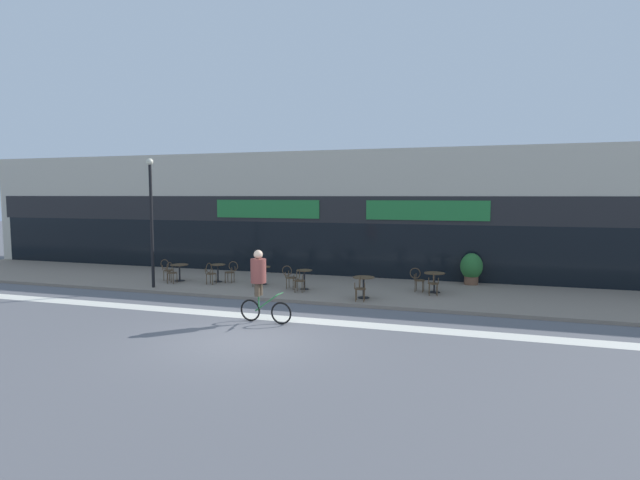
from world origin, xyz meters
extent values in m
plane|color=#5B5B60|center=(0.00, 0.00, 0.00)|extent=(120.00, 120.00, 0.00)
cube|color=gray|center=(0.00, 7.25, 0.06)|extent=(40.00, 5.50, 0.12)
cube|color=beige|center=(0.00, 12.00, 2.89)|extent=(40.00, 4.00, 5.77)
cube|color=black|center=(0.00, 10.03, 1.32)|extent=(38.80, 0.10, 2.40)
cube|color=#232326|center=(0.00, 10.05, 3.12)|extent=(39.20, 0.14, 1.20)
cube|color=#237A38|center=(-3.67, 9.98, 3.12)|extent=(5.17, 0.08, 0.84)
cube|color=#237A38|center=(3.67, 9.98, 3.12)|extent=(5.17, 0.08, 0.84)
cube|color=silver|center=(0.00, 2.35, 0.00)|extent=(36.00, 0.70, 0.01)
cylinder|color=black|center=(-6.29, 6.66, 0.13)|extent=(0.41, 0.41, 0.02)
cylinder|color=black|center=(-6.29, 6.66, 0.46)|extent=(0.07, 0.07, 0.68)
cylinder|color=#4C3823|center=(-6.29, 6.66, 0.82)|extent=(0.75, 0.75, 0.02)
cylinder|color=black|center=(-4.62, 6.95, 0.13)|extent=(0.34, 0.34, 0.02)
cylinder|color=black|center=(-4.62, 6.95, 0.48)|extent=(0.07, 0.07, 0.72)
cylinder|color=#4C3823|center=(-4.62, 6.95, 0.85)|extent=(0.62, 0.62, 0.02)
cylinder|color=black|center=(-2.56, 6.97, 0.13)|extent=(0.33, 0.33, 0.02)
cylinder|color=black|center=(-2.56, 6.97, 0.48)|extent=(0.07, 0.07, 0.71)
cylinder|color=#4C3823|center=(-2.56, 6.97, 0.85)|extent=(0.60, 0.60, 0.02)
cylinder|color=black|center=(-0.58, 6.44, 0.13)|extent=(0.34, 0.34, 0.02)
cylinder|color=black|center=(-0.58, 6.44, 0.49)|extent=(0.07, 0.07, 0.74)
cylinder|color=#4C3823|center=(-0.58, 6.44, 0.87)|extent=(0.62, 0.62, 0.02)
cylinder|color=black|center=(1.96, 5.54, 0.13)|extent=(0.42, 0.42, 0.02)
cylinder|color=black|center=(1.96, 5.54, 0.49)|extent=(0.07, 0.07, 0.73)
cylinder|color=#4C3823|center=(1.96, 5.54, 0.86)|extent=(0.77, 0.77, 0.02)
cylinder|color=black|center=(4.28, 7.32, 0.13)|extent=(0.43, 0.43, 0.02)
cylinder|color=black|center=(4.28, 7.32, 0.48)|extent=(0.07, 0.07, 0.72)
cylinder|color=#4C3823|center=(4.28, 7.32, 0.86)|extent=(0.78, 0.78, 0.02)
cylinder|color=#4C3823|center=(-6.29, 6.11, 0.56)|extent=(0.41, 0.41, 0.03)
cylinder|color=#4C3823|center=(-6.43, 6.25, 0.33)|extent=(0.03, 0.03, 0.42)
cylinder|color=#4C3823|center=(-6.15, 6.26, 0.33)|extent=(0.03, 0.03, 0.42)
cylinder|color=#4C3823|center=(-6.42, 5.97, 0.33)|extent=(0.03, 0.03, 0.42)
cylinder|color=#4C3823|center=(-6.14, 5.98, 0.33)|extent=(0.03, 0.03, 0.42)
torus|color=#4C3823|center=(-6.28, 5.94, 0.82)|extent=(0.04, 0.41, 0.41)
cylinder|color=#4C3823|center=(-6.45, 5.94, 0.68)|extent=(0.03, 0.03, 0.23)
cylinder|color=#4C3823|center=(-6.11, 5.95, 0.68)|extent=(0.03, 0.03, 0.23)
cylinder|color=#4C3823|center=(-6.84, 6.66, 0.56)|extent=(0.40, 0.40, 0.03)
cylinder|color=#4C3823|center=(-6.70, 6.81, 0.33)|extent=(0.03, 0.03, 0.42)
cylinder|color=#4C3823|center=(-6.70, 6.53, 0.33)|extent=(0.03, 0.03, 0.42)
cylinder|color=#4C3823|center=(-6.98, 6.80, 0.33)|extent=(0.03, 0.03, 0.42)
cylinder|color=#4C3823|center=(-6.98, 6.52, 0.33)|extent=(0.03, 0.03, 0.42)
torus|color=#4C3823|center=(-7.01, 6.66, 0.82)|extent=(0.41, 0.03, 0.41)
cylinder|color=#4C3823|center=(-7.01, 6.83, 0.68)|extent=(0.03, 0.03, 0.23)
cylinder|color=#4C3823|center=(-7.01, 6.49, 0.68)|extent=(0.03, 0.03, 0.23)
cylinder|color=#4C3823|center=(-4.62, 6.40, 0.56)|extent=(0.42, 0.42, 0.03)
cylinder|color=#4C3823|center=(-4.75, 6.54, 0.33)|extent=(0.03, 0.03, 0.42)
cylinder|color=#4C3823|center=(-4.47, 6.53, 0.33)|extent=(0.03, 0.03, 0.42)
cylinder|color=#4C3823|center=(-4.76, 6.26, 0.33)|extent=(0.03, 0.03, 0.42)
cylinder|color=#4C3823|center=(-4.48, 6.25, 0.33)|extent=(0.03, 0.03, 0.42)
torus|color=#4C3823|center=(-4.62, 6.23, 0.82)|extent=(0.04, 0.41, 0.41)
cylinder|color=#4C3823|center=(-4.79, 6.23, 0.68)|extent=(0.03, 0.03, 0.23)
cylinder|color=#4C3823|center=(-4.45, 6.22, 0.68)|extent=(0.03, 0.03, 0.23)
cylinder|color=#4C3823|center=(-4.07, 6.95, 0.56)|extent=(0.44, 0.44, 0.03)
cylinder|color=#4C3823|center=(-4.19, 6.80, 0.33)|extent=(0.03, 0.03, 0.42)
cylinder|color=#4C3823|center=(-4.22, 7.07, 0.33)|extent=(0.03, 0.03, 0.42)
cylinder|color=#4C3823|center=(-3.91, 6.82, 0.33)|extent=(0.03, 0.03, 0.42)
cylinder|color=#4C3823|center=(-3.94, 7.10, 0.33)|extent=(0.03, 0.03, 0.42)
torus|color=#4C3823|center=(-3.90, 6.96, 0.82)|extent=(0.41, 0.07, 0.41)
cylinder|color=#4C3823|center=(-3.88, 6.79, 0.68)|extent=(0.03, 0.03, 0.23)
cylinder|color=#4C3823|center=(-3.91, 7.13, 0.68)|extent=(0.03, 0.03, 0.23)
cylinder|color=#4C3823|center=(-2.56, 6.42, 0.56)|extent=(0.41, 0.41, 0.03)
cylinder|color=#4C3823|center=(-2.70, 6.56, 0.33)|extent=(0.03, 0.03, 0.42)
cylinder|color=#4C3823|center=(-2.42, 6.57, 0.33)|extent=(0.03, 0.03, 0.42)
cylinder|color=#4C3823|center=(-2.69, 6.28, 0.33)|extent=(0.03, 0.03, 0.42)
cylinder|color=#4C3823|center=(-2.41, 6.29, 0.33)|extent=(0.03, 0.03, 0.42)
torus|color=#4C3823|center=(-2.55, 6.25, 0.82)|extent=(0.04, 0.41, 0.41)
cylinder|color=#4C3823|center=(-2.72, 6.25, 0.68)|extent=(0.03, 0.03, 0.23)
cylinder|color=#4C3823|center=(-2.38, 6.26, 0.68)|extent=(0.03, 0.03, 0.23)
cylinder|color=#4C3823|center=(-0.58, 5.89, 0.56)|extent=(0.42, 0.42, 0.03)
cylinder|color=#4C3823|center=(-0.73, 6.03, 0.33)|extent=(0.03, 0.03, 0.42)
cylinder|color=#4C3823|center=(-0.45, 6.04, 0.33)|extent=(0.03, 0.03, 0.42)
cylinder|color=#4C3823|center=(-0.72, 5.75, 0.33)|extent=(0.03, 0.03, 0.42)
cylinder|color=#4C3823|center=(-0.44, 5.76, 0.33)|extent=(0.03, 0.03, 0.42)
torus|color=#4C3823|center=(-0.58, 5.72, 0.82)|extent=(0.05, 0.41, 0.41)
cylinder|color=#4C3823|center=(-0.75, 5.72, 0.68)|extent=(0.03, 0.03, 0.23)
cylinder|color=#4C3823|center=(-0.41, 5.73, 0.68)|extent=(0.03, 0.03, 0.23)
cylinder|color=#4C3823|center=(-1.13, 6.44, 0.56)|extent=(0.41, 0.41, 0.03)
cylinder|color=#4C3823|center=(-0.99, 6.58, 0.33)|extent=(0.03, 0.03, 0.42)
cylinder|color=#4C3823|center=(-1.00, 6.30, 0.33)|extent=(0.03, 0.03, 0.42)
cylinder|color=#4C3823|center=(-1.27, 6.59, 0.33)|extent=(0.03, 0.03, 0.42)
cylinder|color=#4C3823|center=(-1.28, 6.31, 0.33)|extent=(0.03, 0.03, 0.42)
torus|color=#4C3823|center=(-1.30, 6.45, 0.82)|extent=(0.41, 0.03, 0.41)
cylinder|color=#4C3823|center=(-1.30, 6.62, 0.68)|extent=(0.03, 0.03, 0.23)
cylinder|color=#4C3823|center=(-1.31, 6.27, 0.68)|extent=(0.03, 0.03, 0.23)
cylinder|color=#4C3823|center=(1.96, 4.99, 0.56)|extent=(0.45, 0.45, 0.03)
cylinder|color=#4C3823|center=(1.80, 5.11, 0.33)|extent=(0.03, 0.03, 0.42)
cylinder|color=#4C3823|center=(2.08, 5.14, 0.33)|extent=(0.03, 0.03, 0.42)
cylinder|color=#4C3823|center=(1.84, 4.83, 0.33)|extent=(0.03, 0.03, 0.42)
cylinder|color=#4C3823|center=(2.11, 4.87, 0.33)|extent=(0.03, 0.03, 0.42)
torus|color=#4C3823|center=(1.98, 4.82, 0.82)|extent=(0.08, 0.41, 0.41)
cylinder|color=#4C3823|center=(1.81, 4.80, 0.68)|extent=(0.03, 0.03, 0.23)
cylinder|color=#4C3823|center=(2.15, 4.84, 0.68)|extent=(0.03, 0.03, 0.23)
cylinder|color=#4C3823|center=(4.28, 6.77, 0.56)|extent=(0.45, 0.45, 0.03)
cylinder|color=#4C3823|center=(4.12, 6.89, 0.33)|extent=(0.03, 0.03, 0.42)
cylinder|color=#4C3823|center=(4.40, 6.93, 0.33)|extent=(0.03, 0.03, 0.42)
cylinder|color=#4C3823|center=(4.16, 6.61, 0.33)|extent=(0.03, 0.03, 0.42)
cylinder|color=#4C3823|center=(4.43, 6.65, 0.33)|extent=(0.03, 0.03, 0.42)
torus|color=#4C3823|center=(4.30, 6.60, 0.82)|extent=(0.08, 0.41, 0.41)
cylinder|color=#4C3823|center=(4.13, 6.58, 0.68)|extent=(0.03, 0.03, 0.23)
cylinder|color=#4C3823|center=(4.47, 6.63, 0.68)|extent=(0.03, 0.03, 0.23)
cylinder|color=#4C3823|center=(3.73, 7.32, 0.56)|extent=(0.42, 0.42, 0.03)
cylinder|color=#4C3823|center=(3.87, 7.45, 0.33)|extent=(0.03, 0.03, 0.42)
cylinder|color=#4C3823|center=(3.86, 7.17, 0.33)|extent=(0.03, 0.03, 0.42)
cylinder|color=#4C3823|center=(3.59, 7.47, 0.33)|extent=(0.03, 0.03, 0.42)
cylinder|color=#4C3823|center=(3.58, 7.19, 0.33)|extent=(0.03, 0.03, 0.42)
torus|color=#4C3823|center=(3.56, 7.33, 0.82)|extent=(0.41, 0.05, 0.41)
cylinder|color=#4C3823|center=(3.57, 7.50, 0.68)|extent=(0.03, 0.03, 0.23)
cylinder|color=#4C3823|center=(3.55, 7.16, 0.68)|extent=(0.03, 0.03, 0.23)
cylinder|color=brown|center=(5.58, 9.52, 0.30)|extent=(0.56, 0.56, 0.37)
ellipsoid|color=#28662D|center=(5.58, 9.52, 0.87)|extent=(0.89, 0.89, 1.07)
cylinder|color=black|center=(-6.46, 5.08, 2.55)|extent=(0.12, 0.12, 4.86)
sphere|color=beige|center=(-6.46, 5.08, 5.06)|extent=(0.26, 0.26, 0.26)
torus|color=black|center=(0.34, 1.72, 0.33)|extent=(0.66, 0.10, 0.66)
torus|color=black|center=(-0.68, 1.79, 0.33)|extent=(0.66, 0.10, 0.66)
cylinder|color=#2D753D|center=(-0.12, 1.76, 0.61)|extent=(0.79, 0.10, 0.60)
cylinder|color=#2D753D|center=(-0.39, 1.77, 0.56)|extent=(0.04, 0.04, 0.46)
cylinder|color=#2D753D|center=(0.29, 1.73, 0.89)|extent=(0.06, 0.48, 0.03)
cylinder|color=#4C3D2D|center=(-0.39, 1.86, 0.99)|extent=(0.17, 0.17, 0.39)
cylinder|color=#4C3D2D|center=(-0.40, 1.69, 0.99)|extent=(0.17, 0.17, 0.39)
cylinder|color=brown|center=(-0.39, 1.77, 1.54)|extent=(0.49, 0.49, 0.71)
sphere|color=beige|center=(-0.39, 1.77, 2.03)|extent=(0.27, 0.27, 0.27)
camera|label=1|loc=(5.70, -11.58, 3.76)|focal=28.00mm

